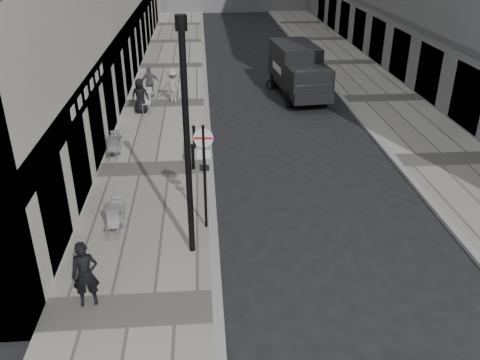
% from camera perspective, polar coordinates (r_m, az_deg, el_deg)
% --- Properties ---
extents(sidewalk, '(4.00, 60.00, 0.12)m').
position_cam_1_polar(sidewalk, '(25.84, -8.29, 8.45)').
color(sidewalk, '#9F9B8F').
rests_on(sidewalk, ground).
extents(far_sidewalk, '(4.00, 60.00, 0.12)m').
position_cam_1_polar(far_sidewalk, '(27.36, 15.63, 8.78)').
color(far_sidewalk, '#9F9B8F').
rests_on(far_sidewalk, ground).
extents(walking_man, '(0.65, 0.49, 1.64)m').
position_cam_1_polar(walking_man, '(12.18, -16.97, -10.12)').
color(walking_man, black).
rests_on(walking_man, sidewalk).
extents(sign_post, '(0.54, 0.13, 3.14)m').
position_cam_1_polar(sign_post, '(13.99, -4.03, 1.83)').
color(sign_post, black).
rests_on(sign_post, sidewalk).
extents(lamppost, '(0.28, 0.28, 6.15)m').
position_cam_1_polar(lamppost, '(12.36, -6.03, 5.39)').
color(lamppost, black).
rests_on(lamppost, sidewalk).
extents(bollard_near, '(0.12, 0.12, 0.89)m').
position_cam_1_polar(bollard_near, '(18.28, -5.30, 2.54)').
color(bollard_near, black).
rests_on(bollard_near, sidewalk).
extents(bollard_far, '(0.12, 0.12, 0.88)m').
position_cam_1_polar(bollard_far, '(20.07, -5.18, 4.77)').
color(bollard_far, black).
rests_on(bollard_far, sidewalk).
extents(panel_van, '(2.48, 5.55, 2.54)m').
position_cam_1_polar(panel_van, '(26.97, 6.52, 12.36)').
color(panel_van, black).
rests_on(panel_van, ground).
extents(cyclist, '(1.72, 0.66, 1.84)m').
position_cam_1_polar(cyclist, '(28.12, 4.72, 11.53)').
color(cyclist, black).
rests_on(cyclist, ground).
extents(pedestrian_a, '(0.98, 0.53, 1.58)m').
position_cam_1_polar(pedestrian_a, '(26.55, -10.08, 10.73)').
color(pedestrian_a, '#5E5E63').
rests_on(pedestrian_a, sidewalk).
extents(pedestrian_b, '(1.21, 0.94, 1.65)m').
position_cam_1_polar(pedestrian_b, '(25.68, -7.51, 10.46)').
color(pedestrian_b, '#9A978E').
rests_on(pedestrian_b, sidewalk).
extents(pedestrian_c, '(0.80, 0.53, 1.62)m').
position_cam_1_polar(pedestrian_c, '(24.32, -11.14, 9.24)').
color(pedestrian_c, black).
rests_on(pedestrian_c, sidewalk).
extents(cafe_table_near, '(0.65, 1.47, 0.84)m').
position_cam_1_polar(cafe_table_near, '(15.08, -13.79, -3.81)').
color(cafe_table_near, '#AFAFB1').
rests_on(cafe_table_near, sidewalk).
extents(cafe_table_mid, '(0.72, 1.63, 0.93)m').
position_cam_1_polar(cafe_table_mid, '(24.92, -10.35, 8.90)').
color(cafe_table_mid, silver).
rests_on(cafe_table_mid, sidewalk).
extents(cafe_table_far, '(0.64, 1.45, 0.83)m').
position_cam_1_polar(cafe_table_far, '(19.97, -13.93, 3.89)').
color(cafe_table_far, '#A2A2A4').
rests_on(cafe_table_far, sidewalk).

